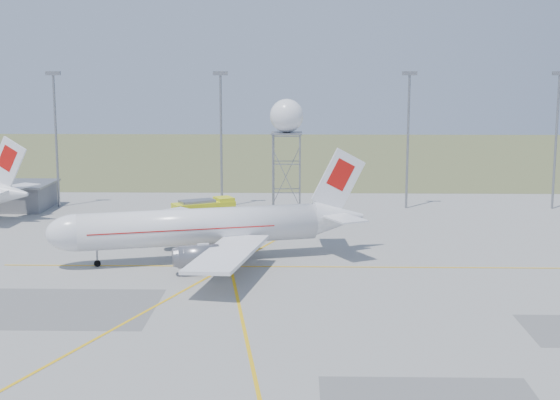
{
  "coord_description": "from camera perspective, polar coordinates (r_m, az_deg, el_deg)",
  "views": [
    {
      "loc": [
        1.51,
        -50.71,
        20.83
      ],
      "look_at": [
        -0.55,
        40.0,
        5.54
      ],
      "focal_mm": 50.0,
      "sensor_mm": 36.0,
      "label": 1
    }
  ],
  "objects": [
    {
      "name": "ground",
      "position": [
        54.84,
        -0.38,
        -12.76
      ],
      "size": [
        400.0,
        400.0,
        0.0
      ],
      "primitive_type": "plane",
      "color": "#A3A29E",
      "rests_on": "ground"
    },
    {
      "name": "grass_strip",
      "position": [
        191.84,
        0.84,
        3.34
      ],
      "size": [
        400.0,
        120.0,
        0.03
      ],
      "primitive_type": "cube",
      "color": "#535F34",
      "rests_on": "ground"
    },
    {
      "name": "mast_a",
      "position": [
        122.59,
        -16.09,
        5.1
      ],
      "size": [
        2.2,
        0.5,
        20.5
      ],
      "color": "gray",
      "rests_on": "ground"
    },
    {
      "name": "mast_b",
      "position": [
        117.6,
        -4.34,
        5.27
      ],
      "size": [
        2.2,
        0.5,
        20.5
      ],
      "color": "gray",
      "rests_on": "ground"
    },
    {
      "name": "mast_c",
      "position": [
        118.19,
        9.36,
        5.19
      ],
      "size": [
        2.2,
        0.5,
        20.5
      ],
      "color": "gray",
      "rests_on": "ground"
    },
    {
      "name": "mast_d",
      "position": [
        123.2,
        19.58,
        4.94
      ],
      "size": [
        2.2,
        0.5,
        20.5
      ],
      "color": "gray",
      "rests_on": "ground"
    },
    {
      "name": "airliner_main",
      "position": [
        85.81,
        -5.53,
        -2.0
      ],
      "size": [
        34.97,
        33.2,
        12.06
      ],
      "rotation": [
        0.0,
        0.0,
        3.42
      ],
      "color": "white",
      "rests_on": "ground"
    },
    {
      "name": "radar_tower",
      "position": [
        108.43,
        0.49,
        3.52
      ],
      "size": [
        4.63,
        4.63,
        16.77
      ],
      "color": "gray",
      "rests_on": "ground"
    },
    {
      "name": "fire_truck",
      "position": [
        106.96,
        -5.48,
        -0.82
      ],
      "size": [
        8.76,
        6.43,
        3.37
      ],
      "rotation": [
        0.0,
        0.0,
        0.49
      ],
      "color": "yellow",
      "rests_on": "ground"
    }
  ]
}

